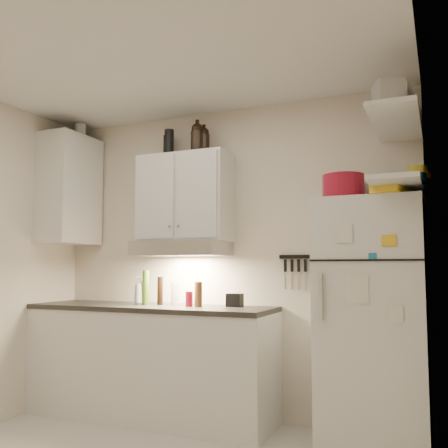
% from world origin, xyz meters
% --- Properties ---
extents(ceiling, '(3.20, 3.00, 0.02)m').
position_xyz_m(ceiling, '(0.00, 0.00, 2.61)').
color(ceiling, silver).
rests_on(ceiling, ground).
extents(back_wall, '(3.20, 0.02, 2.60)m').
position_xyz_m(back_wall, '(0.00, 1.51, 1.30)').
color(back_wall, beige).
rests_on(back_wall, ground).
extents(right_wall, '(0.02, 3.00, 2.60)m').
position_xyz_m(right_wall, '(1.61, 0.00, 1.30)').
color(right_wall, beige).
rests_on(right_wall, ground).
extents(base_cabinet, '(2.10, 0.60, 0.88)m').
position_xyz_m(base_cabinet, '(-0.55, 1.20, 0.44)').
color(base_cabinet, silver).
rests_on(base_cabinet, floor).
extents(countertop, '(2.10, 0.62, 0.04)m').
position_xyz_m(countertop, '(-0.55, 1.20, 0.90)').
color(countertop, '#2C2926').
rests_on(countertop, base_cabinet).
extents(upper_cabinet, '(0.80, 0.33, 0.75)m').
position_xyz_m(upper_cabinet, '(-0.30, 1.33, 1.83)').
color(upper_cabinet, silver).
rests_on(upper_cabinet, back_wall).
extents(side_cabinet, '(0.33, 0.55, 1.00)m').
position_xyz_m(side_cabinet, '(-1.44, 1.20, 1.95)').
color(side_cabinet, silver).
rests_on(side_cabinet, left_wall).
extents(range_hood, '(0.76, 0.46, 0.12)m').
position_xyz_m(range_hood, '(-0.30, 1.27, 1.39)').
color(range_hood, silver).
rests_on(range_hood, back_wall).
extents(fridge, '(0.70, 0.68, 1.70)m').
position_xyz_m(fridge, '(1.25, 1.16, 0.85)').
color(fridge, silver).
rests_on(fridge, floor).
extents(shelf_hi, '(0.30, 0.95, 0.03)m').
position_xyz_m(shelf_hi, '(1.45, 1.02, 2.20)').
color(shelf_hi, silver).
rests_on(shelf_hi, right_wall).
extents(shelf_lo, '(0.30, 0.95, 0.03)m').
position_xyz_m(shelf_lo, '(1.45, 1.02, 1.76)').
color(shelf_lo, silver).
rests_on(shelf_lo, right_wall).
extents(knife_strip, '(0.42, 0.02, 0.03)m').
position_xyz_m(knife_strip, '(0.70, 1.49, 1.32)').
color(knife_strip, black).
rests_on(knife_strip, back_wall).
extents(dutch_oven, '(0.36, 0.36, 0.16)m').
position_xyz_m(dutch_oven, '(1.10, 0.99, 1.78)').
color(dutch_oven, maroon).
rests_on(dutch_oven, fridge).
extents(book_stack, '(0.23, 0.26, 0.08)m').
position_xyz_m(book_stack, '(1.40, 0.91, 1.74)').
color(book_stack, gold).
rests_on(book_stack, fridge).
extents(spice_jar, '(0.08, 0.08, 0.11)m').
position_xyz_m(spice_jar, '(1.24, 1.08, 1.75)').
color(spice_jar, silver).
rests_on(spice_jar, fridge).
extents(stock_pot, '(0.31, 0.31, 0.21)m').
position_xyz_m(stock_pot, '(1.44, 1.39, 2.32)').
color(stock_pot, silver).
rests_on(stock_pot, shelf_hi).
extents(tin_a, '(0.23, 0.21, 0.19)m').
position_xyz_m(tin_a, '(1.46, 0.94, 2.31)').
color(tin_a, '#AAAAAD').
rests_on(tin_a, shelf_hi).
extents(tin_b, '(0.21, 0.21, 0.16)m').
position_xyz_m(tin_b, '(1.43, 0.72, 2.29)').
color(tin_b, '#AAAAAD').
rests_on(tin_b, shelf_hi).
extents(bowl_teal, '(0.23, 0.23, 0.09)m').
position_xyz_m(bowl_teal, '(1.50, 1.37, 1.82)').
color(bowl_teal, '#1C6F9A').
rests_on(bowl_teal, shelf_lo).
extents(bowl_orange, '(0.18, 0.18, 0.06)m').
position_xyz_m(bowl_orange, '(1.56, 1.43, 1.89)').
color(bowl_orange, orange).
rests_on(bowl_orange, bowl_teal).
extents(bowl_yellow, '(0.14, 0.14, 0.05)m').
position_xyz_m(bowl_yellow, '(1.56, 1.43, 1.95)').
color(bowl_yellow, gold).
rests_on(bowl_yellow, bowl_orange).
extents(plates, '(0.27, 0.27, 0.06)m').
position_xyz_m(plates, '(1.51, 0.99, 1.80)').
color(plates, '#1C6F9A').
rests_on(plates, shelf_lo).
extents(growler_a, '(0.13, 0.13, 0.27)m').
position_xyz_m(growler_a, '(-0.17, 1.30, 2.33)').
color(growler_a, black).
rests_on(growler_a, upper_cabinet).
extents(growler_b, '(0.10, 0.10, 0.23)m').
position_xyz_m(growler_b, '(-0.13, 1.34, 2.32)').
color(growler_b, black).
rests_on(growler_b, upper_cabinet).
extents(thermos_a, '(0.10, 0.10, 0.23)m').
position_xyz_m(thermos_a, '(-0.45, 1.31, 2.32)').
color(thermos_a, black).
rests_on(thermos_a, upper_cabinet).
extents(thermos_b, '(0.10, 0.10, 0.22)m').
position_xyz_m(thermos_b, '(-0.52, 1.41, 2.31)').
color(thermos_b, black).
rests_on(thermos_b, upper_cabinet).
extents(side_jar, '(0.12, 0.12, 0.14)m').
position_xyz_m(side_jar, '(-1.40, 1.29, 2.52)').
color(side_jar, silver).
rests_on(side_jar, side_cabinet).
extents(soap_bottle, '(0.13, 0.13, 0.26)m').
position_xyz_m(soap_bottle, '(-0.67, 1.21, 1.05)').
color(soap_bottle, silver).
rests_on(soap_bottle, countertop).
extents(pepper_mill, '(0.07, 0.07, 0.20)m').
position_xyz_m(pepper_mill, '(-0.11, 1.21, 1.02)').
color(pepper_mill, brown).
rests_on(pepper_mill, countertop).
extents(oil_bottle, '(0.06, 0.06, 0.29)m').
position_xyz_m(oil_bottle, '(-0.61, 1.22, 1.07)').
color(oil_bottle, '#406B1A').
rests_on(oil_bottle, countertop).
extents(vinegar_bottle, '(0.06, 0.06, 0.24)m').
position_xyz_m(vinegar_bottle, '(-0.49, 1.25, 1.04)').
color(vinegar_bottle, black).
rests_on(vinegar_bottle, countertop).
extents(clear_bottle, '(0.08, 0.08, 0.19)m').
position_xyz_m(clear_bottle, '(-0.37, 1.30, 1.02)').
color(clear_bottle, silver).
rests_on(clear_bottle, countertop).
extents(red_jar, '(0.07, 0.07, 0.12)m').
position_xyz_m(red_jar, '(-0.19, 1.20, 0.98)').
color(red_jar, maroon).
rests_on(red_jar, countertop).
extents(caddy, '(0.13, 0.09, 0.11)m').
position_xyz_m(caddy, '(0.16, 1.32, 0.97)').
color(caddy, black).
rests_on(caddy, countertop).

